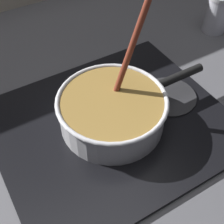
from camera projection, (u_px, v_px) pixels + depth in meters
name	position (u px, v px, depth m)	size (l,w,h in m)	color
ground	(89.00, 181.00, 0.69)	(2.40, 1.60, 0.04)	#4C4C51
hob_plate	(112.00, 124.00, 0.77)	(0.56, 0.48, 0.01)	black
burner_ring	(112.00, 122.00, 0.76)	(0.20, 0.20, 0.01)	#592D0C
spare_burner	(169.00, 96.00, 0.82)	(0.15, 0.15, 0.01)	#262628
cooking_pan	(113.00, 110.00, 0.73)	(0.40, 0.26, 0.30)	silver
condiment_jar	(218.00, 13.00, 1.02)	(0.08, 0.08, 0.13)	silver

